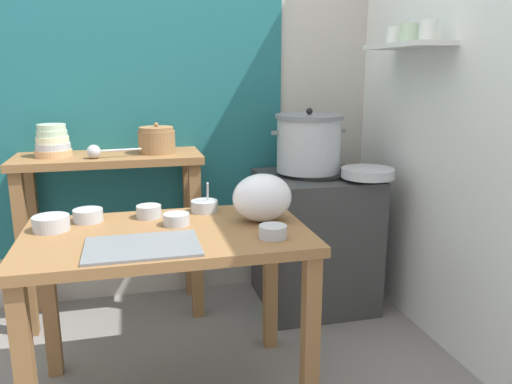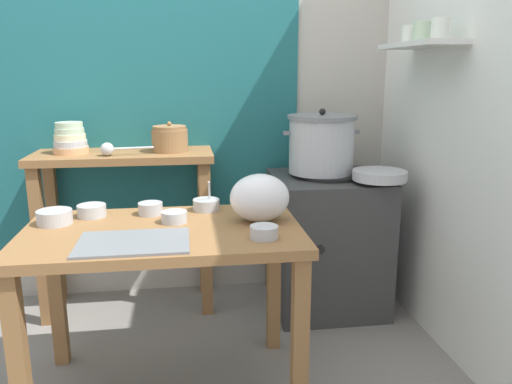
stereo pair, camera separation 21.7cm
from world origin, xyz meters
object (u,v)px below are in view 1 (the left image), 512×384
plastic_bag (262,198)px  prep_bowl_4 (204,205)px  clay_pot (157,140)px  prep_bowl_5 (176,219)px  prep_bowl_0 (51,223)px  prep_bowl_1 (273,231)px  serving_tray (142,247)px  wide_pan (368,173)px  steamer_pot (309,143)px  prep_bowl_3 (88,215)px  ladle (96,152)px  stove_block (314,239)px  prep_table (168,258)px  back_shelf_table (111,195)px  bowl_stack_enamel (53,142)px  prep_bowl_2 (149,211)px

plastic_bag → prep_bowl_4: 0.30m
clay_pot → prep_bowl_5: (0.03, -0.75, -0.22)m
prep_bowl_0 → prep_bowl_1: 0.87m
serving_tray → wide_pan: wide_pan is taller
prep_bowl_1 → steamer_pot: bearing=62.8°
prep_bowl_0 → prep_bowl_4: prep_bowl_4 is taller
prep_bowl_1 → prep_bowl_3: size_ratio=0.88×
steamer_pot → ladle: size_ratio=1.57×
stove_block → ladle: (-1.17, 0.03, 0.55)m
prep_table → back_shelf_table: back_shelf_table is taller
prep_table → stove_block: bearing=38.5°
steamer_pot → prep_bowl_1: bearing=-117.2°
prep_table → prep_bowl_5: (0.04, 0.08, 0.14)m
steamer_pot → ladle: (-1.13, 0.01, -0.01)m
clay_pot → prep_bowl_4: (0.17, -0.58, -0.22)m
clay_pot → prep_bowl_3: 0.73m
prep_table → wide_pan: bearing=24.2°
steamer_pot → clay_pot: size_ratio=2.17×
bowl_stack_enamel → stove_block: bearing=-5.8°
wide_pan → prep_bowl_0: bearing=-166.6°
serving_tray → prep_bowl_2: prep_bowl_2 is taller
prep_bowl_0 → prep_bowl_3: (0.13, 0.09, -0.00)m
prep_bowl_1 → prep_bowl_5: 0.42m
prep_table → wide_pan: wide_pan is taller
prep_table → stove_block: stove_block is taller
prep_bowl_0 → prep_bowl_1: size_ratio=1.32×
steamer_pot → bowl_stack_enamel: (-1.34, 0.12, 0.03)m
prep_bowl_2 → prep_bowl_3: bearing=179.8°
clay_pot → prep_table: bearing=-91.3°
prep_table → prep_bowl_4: (0.18, 0.25, 0.14)m
prep_bowl_5 → prep_bowl_0: bearing=174.4°
prep_bowl_0 → clay_pot: bearing=57.1°
stove_block → prep_bowl_2: (-0.94, -0.49, 0.37)m
steamer_pot → prep_bowl_3: bearing=-156.2°
stove_block → clay_pot: clay_pot is taller
prep_bowl_5 → prep_bowl_2: bearing=127.4°
steamer_pot → prep_bowl_1: (-0.46, -0.89, -0.19)m
prep_bowl_0 → back_shelf_table: bearing=73.9°
ladle → prep_bowl_4: 0.70m
prep_bowl_0 → stove_block: bearing=23.6°
prep_table → back_shelf_table: bearing=105.7°
prep_table → steamer_pot: (0.84, 0.72, 0.33)m
plastic_bag → prep_bowl_4: size_ratio=1.80×
back_shelf_table → serving_tray: size_ratio=2.40×
bowl_stack_enamel → prep_bowl_4: (0.69, -0.59, -0.23)m
wide_pan → prep_bowl_1: bearing=-137.0°
serving_tray → plastic_bag: 0.55m
prep_table → prep_bowl_4: bearing=53.4°
bowl_stack_enamel → prep_bowl_3: (0.20, -0.63, -0.23)m
back_shelf_table → serving_tray: back_shelf_table is taller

